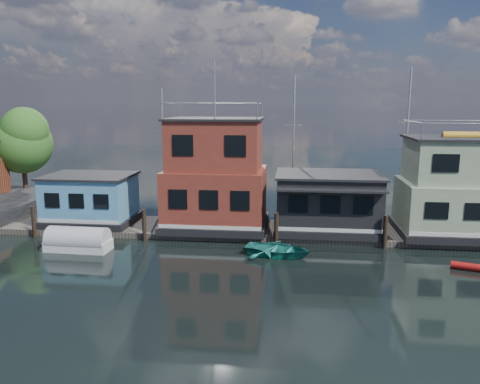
# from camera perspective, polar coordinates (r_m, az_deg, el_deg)

# --- Properties ---
(ground) EXTENTS (160.00, 160.00, 0.00)m
(ground) POSITION_cam_1_polar(r_m,az_deg,el_deg) (22.94, 13.80, -13.49)
(ground) COLOR black
(ground) RESTS_ON ground
(dock) EXTENTS (48.00, 5.00, 0.40)m
(dock) POSITION_cam_1_polar(r_m,az_deg,el_deg) (34.12, 11.35, -4.87)
(dock) COLOR #595147
(dock) RESTS_ON ground
(houseboat_blue) EXTENTS (6.40, 4.90, 3.66)m
(houseboat_blue) POSITION_cam_1_polar(r_m,az_deg,el_deg) (36.72, -17.75, -0.84)
(houseboat_blue) COLOR black
(houseboat_blue) RESTS_ON dock
(houseboat_red) EXTENTS (7.40, 5.90, 11.86)m
(houseboat_red) POSITION_cam_1_polar(r_m,az_deg,el_deg) (33.61, -2.99, 1.91)
(houseboat_red) COLOR black
(houseboat_red) RESTS_ON dock
(houseboat_dark) EXTENTS (7.40, 6.10, 4.06)m
(houseboat_dark) POSITION_cam_1_polar(r_m,az_deg,el_deg) (33.53, 10.65, -1.21)
(houseboat_dark) COLOR black
(houseboat_dark) RESTS_ON dock
(houseboat_green) EXTENTS (8.40, 5.90, 7.03)m
(houseboat_green) POSITION_cam_1_polar(r_m,az_deg,el_deg) (35.16, 25.50, 0.34)
(houseboat_green) COLOR black
(houseboat_green) RESTS_ON dock
(pilings) EXTENTS (42.28, 0.28, 2.20)m
(pilings) POSITION_cam_1_polar(r_m,az_deg,el_deg) (31.16, 11.22, -4.66)
(pilings) COLOR #2D2116
(pilings) RESTS_ON ground
(background_masts) EXTENTS (36.40, 0.16, 12.00)m
(background_masts) POSITION_cam_1_polar(r_m,az_deg,el_deg) (39.68, 17.82, 4.89)
(background_masts) COLOR silver
(background_masts) RESTS_ON ground
(dinghy_teal) EXTENTS (4.61, 3.71, 0.85)m
(dinghy_teal) POSITION_cam_1_polar(r_m,az_deg,el_deg) (29.11, 4.65, -6.99)
(dinghy_teal) COLOR teal
(dinghy_teal) RESTS_ON ground
(tarp_runabout) EXTENTS (4.11, 1.76, 1.65)m
(tarp_runabout) POSITION_cam_1_polar(r_m,az_deg,el_deg) (31.76, -19.13, -5.68)
(tarp_runabout) COLOR white
(tarp_runabout) RESTS_ON ground
(red_kayak) EXTENTS (2.91, 1.29, 0.43)m
(red_kayak) POSITION_cam_1_polar(r_m,az_deg,el_deg) (29.72, 27.13, -8.24)
(red_kayak) COLOR #B41413
(red_kayak) RESTS_ON ground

